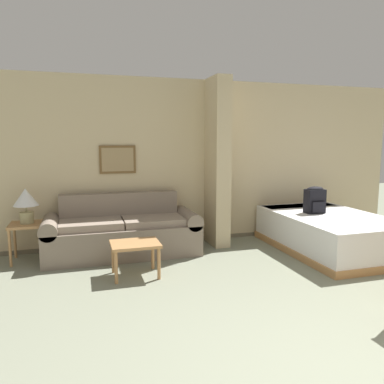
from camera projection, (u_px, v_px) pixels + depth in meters
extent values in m
cube|color=#CCB78E|center=(196.00, 162.00, 6.11)|extent=(7.32, 0.12, 2.60)
cube|color=#70644E|center=(198.00, 238.00, 6.21)|extent=(7.32, 0.02, 0.06)
cube|color=brown|center=(118.00, 160.00, 5.66)|extent=(0.54, 0.02, 0.42)
cube|color=#9E845B|center=(118.00, 160.00, 5.65)|extent=(0.47, 0.01, 0.35)
cube|color=#CCB78E|center=(217.00, 163.00, 5.84)|extent=(0.24, 0.58, 2.60)
cube|color=gray|center=(123.00, 240.00, 5.40)|extent=(1.74, 0.84, 0.44)
cube|color=gray|center=(120.00, 207.00, 5.64)|extent=(1.74, 0.20, 0.43)
cube|color=gray|center=(51.00, 245.00, 5.12)|extent=(0.22, 0.84, 0.44)
cylinder|color=gray|center=(50.00, 226.00, 5.08)|extent=(0.24, 0.84, 0.24)
cube|color=gray|center=(188.00, 235.00, 5.68)|extent=(0.22, 0.84, 0.44)
cylinder|color=gray|center=(188.00, 218.00, 5.64)|extent=(0.24, 0.84, 0.24)
cube|color=gray|center=(91.00, 224.00, 5.19)|extent=(0.85, 0.60, 0.10)
cube|color=gray|center=(153.00, 221.00, 5.44)|extent=(0.85, 0.60, 0.10)
cube|color=#B27F4C|center=(135.00, 244.00, 4.53)|extent=(0.58, 0.46, 0.04)
cylinder|color=#B27F4C|center=(116.00, 268.00, 4.30)|extent=(0.04, 0.04, 0.38)
cylinder|color=#B27F4C|center=(159.00, 264.00, 4.45)|extent=(0.04, 0.04, 0.38)
cylinder|color=#B27F4C|center=(113.00, 258.00, 4.67)|extent=(0.04, 0.04, 0.38)
cylinder|color=#B27F4C|center=(153.00, 254.00, 4.81)|extent=(0.04, 0.04, 0.38)
cube|color=#B27F4C|center=(27.00, 225.00, 5.08)|extent=(0.46, 0.46, 0.04)
cylinder|color=#B27F4C|center=(10.00, 249.00, 4.87)|extent=(0.04, 0.04, 0.49)
cylinder|color=#B27F4C|center=(43.00, 246.00, 4.98)|extent=(0.04, 0.04, 0.49)
cylinder|color=#B27F4C|center=(15.00, 241.00, 5.25)|extent=(0.04, 0.04, 0.49)
cylinder|color=#B27F4C|center=(45.00, 239.00, 5.36)|extent=(0.04, 0.04, 0.49)
cylinder|color=tan|center=(27.00, 218.00, 5.07)|extent=(0.18, 0.18, 0.16)
cylinder|color=tan|center=(26.00, 209.00, 5.05)|extent=(0.02, 0.02, 0.09)
cone|color=silver|center=(26.00, 197.00, 5.03)|extent=(0.33, 0.33, 0.24)
cube|color=#B27F4C|center=(329.00, 247.00, 5.64)|extent=(1.42, 2.15, 0.10)
cube|color=white|center=(330.00, 229.00, 5.60)|extent=(1.38, 2.11, 0.44)
cube|color=white|center=(299.00, 208.00, 6.37)|extent=(1.26, 0.36, 0.10)
cube|color=black|center=(315.00, 201.00, 5.69)|extent=(0.29, 0.17, 0.37)
cube|color=black|center=(319.00, 207.00, 5.61)|extent=(0.22, 0.03, 0.16)
ellipsoid|color=black|center=(315.00, 189.00, 5.67)|extent=(0.27, 0.16, 0.09)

